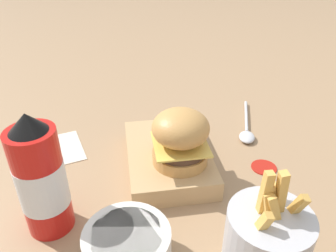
# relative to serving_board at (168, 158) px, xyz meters

# --- Properties ---
(ground_plane) EXTENTS (6.00, 6.00, 0.00)m
(ground_plane) POSITION_rel_serving_board_xyz_m (-0.00, -0.01, -0.02)
(ground_plane) COLOR #9E7A56
(serving_board) EXTENTS (0.22, 0.15, 0.04)m
(serving_board) POSITION_rel_serving_board_xyz_m (0.00, 0.00, 0.00)
(serving_board) COLOR tan
(serving_board) RESTS_ON ground_plane
(burger) EXTENTS (0.10, 0.10, 0.10)m
(burger) POSITION_rel_serving_board_xyz_m (0.04, 0.02, 0.07)
(burger) COLOR tan
(burger) RESTS_ON serving_board
(ketchup_bottle) EXTENTS (0.07, 0.07, 0.19)m
(ketchup_bottle) POSITION_rel_serving_board_xyz_m (0.11, -0.19, 0.07)
(ketchup_bottle) COLOR red
(ketchup_bottle) RESTS_ON ground_plane
(fries_basket) EXTENTS (0.10, 0.10, 0.16)m
(fries_basket) POSITION_rel_serving_board_xyz_m (0.23, 0.08, 0.03)
(fries_basket) COLOR #B7B7BC
(fries_basket) RESTS_ON ground_plane
(side_bowl) EXTENTS (0.11, 0.11, 0.05)m
(side_bowl) POSITION_rel_serving_board_xyz_m (0.19, -0.08, 0.01)
(side_bowl) COLOR silver
(side_bowl) RESTS_ON ground_plane
(spoon) EXTENTS (0.18, 0.08, 0.01)m
(spoon) POSITION_rel_serving_board_xyz_m (-0.08, 0.19, -0.01)
(spoon) COLOR silver
(spoon) RESTS_ON ground_plane
(ketchup_puddle) EXTENTS (0.05, 0.05, 0.00)m
(ketchup_puddle) POSITION_rel_serving_board_xyz_m (0.03, 0.17, -0.02)
(ketchup_puddle) COLOR #B21E14
(ketchup_puddle) RESTS_ON ground_plane
(parchment_square) EXTENTS (0.14, 0.14, 0.00)m
(parchment_square) POSITION_rel_serving_board_xyz_m (-0.08, -0.22, -0.02)
(parchment_square) COLOR beige
(parchment_square) RESTS_ON ground_plane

